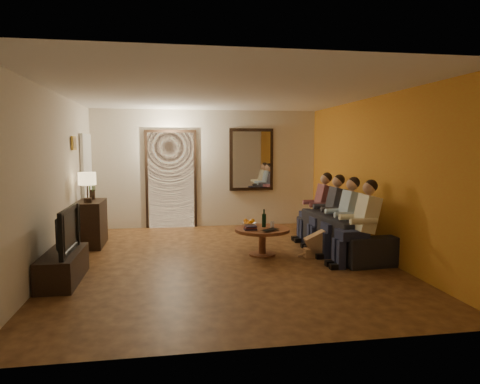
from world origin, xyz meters
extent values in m
cube|color=#3B2110|center=(0.00, 0.00, 0.00)|extent=(5.00, 6.00, 0.01)
cube|color=white|center=(0.00, 0.00, 2.60)|extent=(5.00, 6.00, 0.01)
cube|color=beige|center=(0.00, 3.00, 1.30)|extent=(5.00, 0.02, 2.60)
cube|color=beige|center=(0.00, -3.00, 1.30)|extent=(5.00, 0.02, 2.60)
cube|color=beige|center=(-2.50, 0.00, 1.30)|extent=(0.02, 6.00, 2.60)
cube|color=beige|center=(2.50, 0.00, 1.30)|extent=(0.02, 6.00, 2.60)
cube|color=orange|center=(2.49, 0.00, 1.30)|extent=(0.01, 6.00, 2.60)
cube|color=#FFE0A5|center=(-0.80, 2.98, 1.05)|extent=(1.00, 0.06, 2.10)
cube|color=black|center=(-0.80, 2.97, 1.05)|extent=(1.12, 0.04, 2.22)
cube|color=silver|center=(-0.55, 2.98, 0.90)|extent=(0.45, 0.03, 1.70)
cube|color=black|center=(1.00, 2.96, 1.50)|extent=(1.00, 0.05, 1.40)
cube|color=white|center=(1.00, 2.93, 1.50)|extent=(0.86, 0.02, 1.26)
cube|color=white|center=(-2.46, 2.30, 1.02)|extent=(0.06, 0.85, 2.04)
cube|color=#B28C33|center=(-2.47, 1.30, 1.85)|extent=(0.03, 0.28, 0.24)
cube|color=brown|center=(-2.46, 1.30, 1.85)|extent=(0.01, 0.22, 0.18)
cube|color=black|center=(-2.25, 1.40, 0.41)|extent=(0.45, 0.92, 0.82)
cube|color=black|center=(-2.25, -0.71, 0.20)|extent=(0.45, 1.18, 0.39)
imported|color=black|center=(-2.25, -0.71, 0.69)|extent=(1.04, 0.14, 0.60)
imported|color=black|center=(2.09, 0.23, 0.33)|extent=(2.28, 1.02, 0.65)
cylinder|color=brown|center=(0.66, 0.23, 0.23)|extent=(1.08, 1.08, 0.45)
imported|color=white|center=(0.48, 0.45, 0.48)|extent=(0.26, 0.26, 0.06)
cylinder|color=silver|center=(0.84, 0.28, 0.50)|extent=(0.06, 0.06, 0.10)
imported|color=black|center=(0.76, -0.05, 0.46)|extent=(0.39, 0.37, 0.03)
camera|label=1|loc=(-0.83, -6.56, 1.78)|focal=32.00mm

